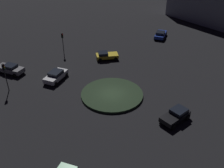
{
  "coord_description": "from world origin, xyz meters",
  "views": [
    {
      "loc": [
        -27.02,
        -11.52,
        19.69
      ],
      "look_at": [
        0.0,
        0.0,
        1.82
      ],
      "focal_mm": 40.76,
      "sensor_mm": 36.0,
      "label": 1
    }
  ],
  "objects_px": {
    "car_silver": "(56,76)",
    "traffic_light_north": "(5,72)",
    "car_blue": "(161,34)",
    "car_grey": "(10,69)",
    "traffic_light_northeast": "(63,39)",
    "car_yellow": "(106,55)",
    "car_black": "(176,115)"
  },
  "relations": [
    {
      "from": "car_grey",
      "to": "traffic_light_northeast",
      "type": "height_order",
      "value": "traffic_light_northeast"
    },
    {
      "from": "traffic_light_north",
      "to": "car_grey",
      "type": "bearing_deg",
      "value": 110.76
    },
    {
      "from": "car_blue",
      "to": "car_yellow",
      "type": "distance_m",
      "value": 15.37
    },
    {
      "from": "car_silver",
      "to": "traffic_light_north",
      "type": "xyz_separation_m",
      "value": [
        -5.21,
        4.51,
        2.26
      ]
    },
    {
      "from": "car_grey",
      "to": "car_silver",
      "type": "relative_size",
      "value": 1.09
    },
    {
      "from": "car_black",
      "to": "car_yellow",
      "type": "xyz_separation_m",
      "value": [
        12.25,
        14.61,
        -0.04
      ]
    },
    {
      "from": "car_black",
      "to": "traffic_light_north",
      "type": "relative_size",
      "value": 1.0
    },
    {
      "from": "car_silver",
      "to": "traffic_light_north",
      "type": "bearing_deg",
      "value": 138.71
    },
    {
      "from": "car_yellow",
      "to": "car_grey",
      "type": "relative_size",
      "value": 0.93
    },
    {
      "from": "car_black",
      "to": "car_silver",
      "type": "height_order",
      "value": "car_silver"
    },
    {
      "from": "car_black",
      "to": "car_grey",
      "type": "distance_m",
      "value": 26.63
    },
    {
      "from": "car_yellow",
      "to": "traffic_light_northeast",
      "type": "bearing_deg",
      "value": 154.62
    },
    {
      "from": "car_blue",
      "to": "car_grey",
      "type": "distance_m",
      "value": 30.74
    },
    {
      "from": "traffic_light_north",
      "to": "car_black",
      "type": "bearing_deg",
      "value": -11.86
    },
    {
      "from": "car_yellow",
      "to": "car_silver",
      "type": "distance_m",
      "value": 10.51
    },
    {
      "from": "traffic_light_north",
      "to": "traffic_light_northeast",
      "type": "relative_size",
      "value": 1.06
    },
    {
      "from": "car_yellow",
      "to": "car_black",
      "type": "bearing_deg",
      "value": -72.81
    },
    {
      "from": "car_yellow",
      "to": "traffic_light_northeast",
      "type": "xyz_separation_m",
      "value": [
        -1.06,
        8.1,
        2.14
      ]
    },
    {
      "from": "traffic_light_north",
      "to": "car_silver",
      "type": "bearing_deg",
      "value": 30.69
    },
    {
      "from": "car_black",
      "to": "traffic_light_northeast",
      "type": "distance_m",
      "value": 25.4
    },
    {
      "from": "car_yellow",
      "to": "car_grey",
      "type": "distance_m",
      "value": 16.06
    },
    {
      "from": "car_black",
      "to": "traffic_light_northeast",
      "type": "height_order",
      "value": "traffic_light_northeast"
    },
    {
      "from": "car_black",
      "to": "traffic_light_north",
      "type": "height_order",
      "value": "traffic_light_north"
    },
    {
      "from": "car_blue",
      "to": "traffic_light_north",
      "type": "height_order",
      "value": "traffic_light_north"
    },
    {
      "from": "car_yellow",
      "to": "traffic_light_north",
      "type": "xyz_separation_m",
      "value": [
        -14.91,
        8.55,
        2.3
      ]
    },
    {
      "from": "car_black",
      "to": "traffic_light_northeast",
      "type": "bearing_deg",
      "value": -89.53
    },
    {
      "from": "car_black",
      "to": "car_blue",
      "type": "distance_m",
      "value": 27.54
    },
    {
      "from": "car_grey",
      "to": "traffic_light_north",
      "type": "relative_size",
      "value": 1.07
    },
    {
      "from": "car_black",
      "to": "car_grey",
      "type": "xyz_separation_m",
      "value": [
        1.54,
        26.58,
        0.02
      ]
    },
    {
      "from": "traffic_light_north",
      "to": "traffic_light_northeast",
      "type": "distance_m",
      "value": 13.86
    },
    {
      "from": "traffic_light_north",
      "to": "car_yellow",
      "type": "bearing_deg",
      "value": 41.75
    },
    {
      "from": "car_yellow",
      "to": "traffic_light_north",
      "type": "bearing_deg",
      "value": -152.67
    }
  ]
}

